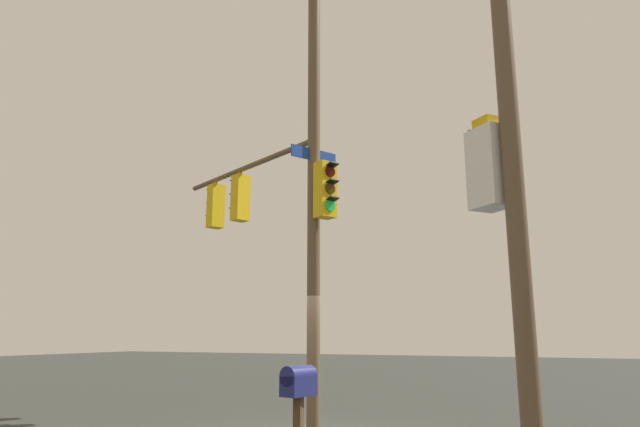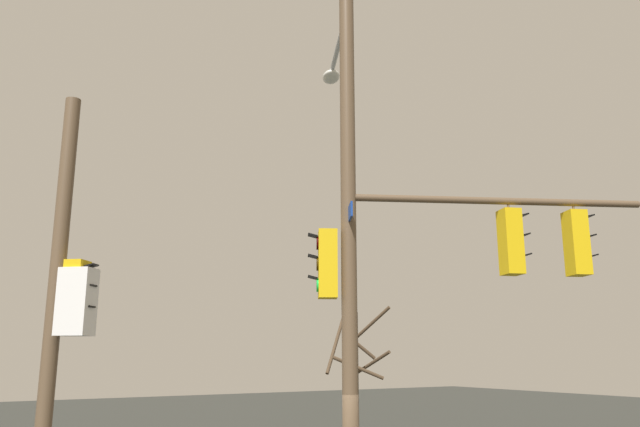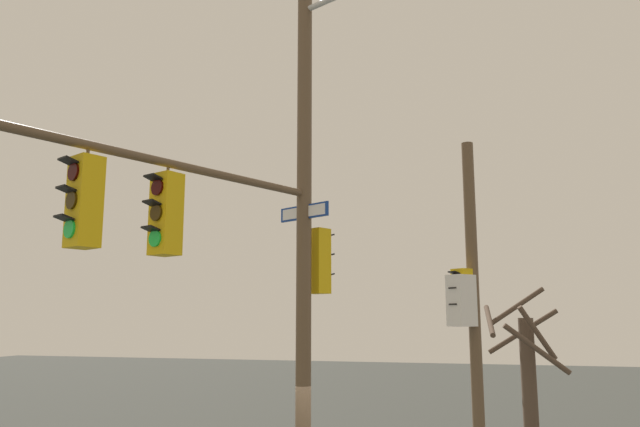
% 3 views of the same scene
% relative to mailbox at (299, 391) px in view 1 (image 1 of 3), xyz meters
% --- Properties ---
extents(main_signal_pole_assembly, '(4.76, 5.21, 9.36)m').
position_rel_mailbox_xyz_m(main_signal_pole_assembly, '(3.76, 2.22, 3.93)').
color(main_signal_pole_assembly, brown).
rests_on(main_signal_pole_assembly, ground).
extents(secondary_pole_assembly, '(0.70, 0.75, 7.45)m').
position_rel_mailbox_xyz_m(secondary_pole_assembly, '(0.92, -2.46, 2.72)').
color(secondary_pole_assembly, brown).
rests_on(secondary_pole_assembly, ground).
extents(mailbox, '(0.48, 0.34, 1.41)m').
position_rel_mailbox_xyz_m(mailbox, '(0.00, 0.00, 0.00)').
color(mailbox, '#4C3823').
rests_on(mailbox, ground).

